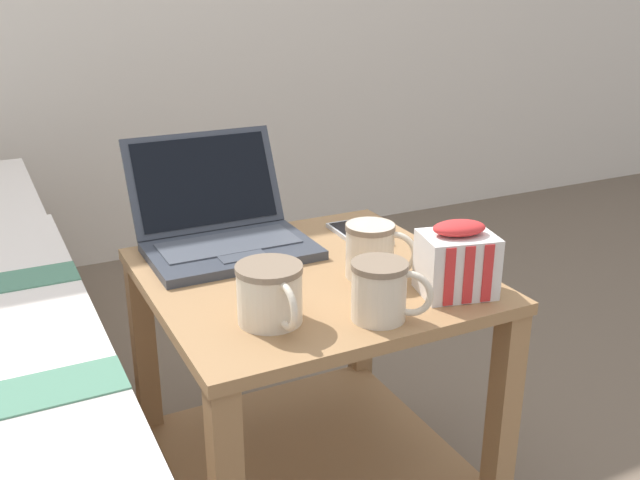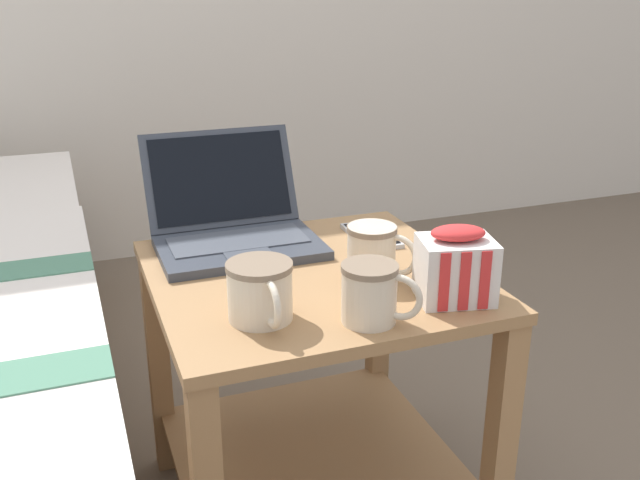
{
  "view_description": "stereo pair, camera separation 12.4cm",
  "coord_description": "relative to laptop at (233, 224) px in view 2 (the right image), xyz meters",
  "views": [
    {
      "loc": [
        -0.52,
        -1.09,
        1.05
      ],
      "look_at": [
        0.0,
        -0.04,
        0.62
      ],
      "focal_mm": 40.0,
      "sensor_mm": 36.0,
      "label": 1
    },
    {
      "loc": [
        -0.41,
        -1.13,
        1.05
      ],
      "look_at": [
        0.0,
        -0.04,
        0.62
      ],
      "focal_mm": 40.0,
      "sensor_mm": 36.0,
      "label": 2
    }
  ],
  "objects": [
    {
      "name": "mug_front_left",
      "position": [
        0.19,
        -0.26,
        0.01
      ],
      "size": [
        0.11,
        0.11,
        0.1
      ],
      "color": "beige",
      "rests_on": "bedside_table"
    },
    {
      "name": "laptop",
      "position": [
        0.0,
        0.0,
        0.0
      ],
      "size": [
        0.32,
        0.3,
        0.21
      ],
      "color": "#333842",
      "rests_on": "bedside_table"
    },
    {
      "name": "bedside_table",
      "position": [
        0.1,
        -0.2,
        -0.24
      ],
      "size": [
        0.58,
        0.57,
        0.54
      ],
      "color": "#997047",
      "rests_on": "ground_plane"
    },
    {
      "name": "cell_phone",
      "position": [
        0.28,
        -0.07,
        -0.04
      ],
      "size": [
        0.08,
        0.16,
        0.01
      ],
      "color": "#B7BABC",
      "rests_on": "bedside_table"
    },
    {
      "name": "mug_mid_center",
      "position": [
        -0.04,
        -0.35,
        0.01
      ],
      "size": [
        0.11,
        0.15,
        0.09
      ],
      "color": "beige",
      "rests_on": "bedside_table"
    },
    {
      "name": "mug_front_right",
      "position": [
        0.12,
        -0.41,
        0.01
      ],
      "size": [
        0.11,
        0.11,
        0.1
      ],
      "color": "beige",
      "rests_on": "bedside_table"
    },
    {
      "name": "snack_bag",
      "position": [
        0.28,
        -0.39,
        0.02
      ],
      "size": [
        0.14,
        0.12,
        0.13
      ],
      "color": "silver",
      "rests_on": "bedside_table"
    }
  ]
}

